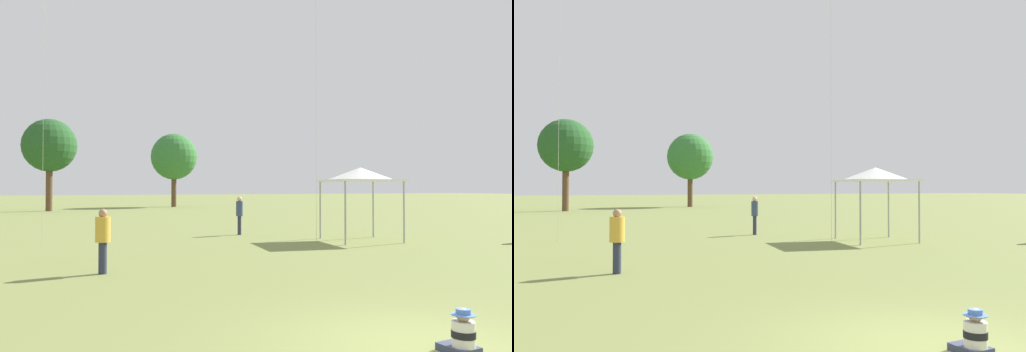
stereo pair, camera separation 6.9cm
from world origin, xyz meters
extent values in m
plane|color=olive|center=(0.00, 0.00, 0.00)|extent=(300.00, 300.00, 0.00)
cube|color=#383D56|center=(0.31, -0.30, 0.05)|extent=(0.40, 0.48, 0.10)
cylinder|color=silver|center=(0.31, -0.38, 0.27)|extent=(0.32, 0.32, 0.34)
cylinder|color=black|center=(0.31, -0.38, 0.27)|extent=(0.33, 0.33, 0.09)
sphere|color=tan|center=(0.31, -0.38, 0.52)|extent=(0.18, 0.18, 0.18)
cylinder|color=#4C70B7|center=(0.31, -0.38, 0.52)|extent=(0.31, 0.31, 0.01)
cylinder|color=#4C70B7|center=(0.31, -0.38, 0.56)|extent=(0.19, 0.19, 0.08)
cylinder|color=#282D42|center=(3.64, 16.32, 0.44)|extent=(0.20, 0.20, 0.87)
cylinder|color=#334260|center=(3.64, 16.32, 1.22)|extent=(0.37, 0.37, 0.69)
sphere|color=#DBAD89|center=(3.64, 16.32, 1.67)|extent=(0.24, 0.24, 0.24)
cylinder|color=#282D42|center=(-3.39, 7.88, 0.41)|extent=(0.25, 0.25, 0.81)
cylinder|color=gold|center=(-3.39, 7.88, 1.13)|extent=(0.45, 0.45, 0.64)
sphere|color=#A37556|center=(-3.39, 7.88, 1.55)|extent=(0.22, 0.22, 0.22)
cube|color=white|center=(7.31, 11.93, 2.49)|extent=(3.19, 3.19, 0.08)
cone|color=white|center=(7.31, 11.93, 2.79)|extent=(3.03, 3.03, 0.51)
cylinder|color=#99999E|center=(6.24, 13.36, 1.23)|extent=(0.07, 0.07, 2.45)
cylinder|color=#99999E|center=(8.74, 13.00, 1.23)|extent=(0.07, 0.07, 2.45)
cylinder|color=#99999E|center=(5.88, 10.86, 1.23)|extent=(0.07, 0.07, 2.45)
cylinder|color=#99999E|center=(8.38, 10.49, 1.23)|extent=(0.07, 0.07, 2.45)
cylinder|color=#BCB7A8|center=(-4.82, 16.47, 6.88)|extent=(0.01, 0.01, 13.74)
cylinder|color=#BCB7A8|center=(5.34, 12.15, 9.28)|extent=(0.01, 0.01, 18.56)
cylinder|color=brown|center=(-4.27, 45.20, 2.40)|extent=(0.59, 0.59, 4.81)
sphere|color=#235123|center=(-4.27, 45.20, 6.18)|extent=(4.97, 4.97, 4.97)
cylinder|color=brown|center=(9.00, 50.78, 2.16)|extent=(0.57, 0.57, 4.31)
sphere|color=#337033|center=(9.00, 50.78, 5.76)|extent=(5.26, 5.26, 5.26)
camera|label=1|loc=(-4.81, -5.39, 2.20)|focal=35.00mm
camera|label=2|loc=(-4.75, -5.41, 2.20)|focal=35.00mm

